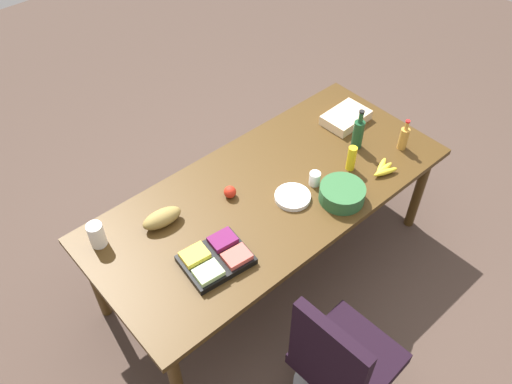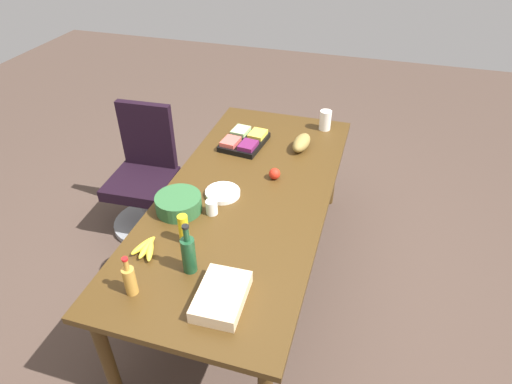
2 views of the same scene
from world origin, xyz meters
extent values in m
plane|color=#49382F|center=(0.00, 0.00, 0.00)|extent=(10.00, 10.00, 0.00)
cube|color=#442E12|center=(0.00, 0.00, 0.74)|extent=(2.33, 1.04, 0.04)
cylinder|color=#442E12|center=(-1.07, -0.43, 0.36)|extent=(0.07, 0.07, 0.72)
cylinder|color=#442E12|center=(1.07, -0.43, 0.36)|extent=(0.07, 0.07, 0.72)
cylinder|color=#442E12|center=(-1.07, 0.43, 0.36)|extent=(0.07, 0.07, 0.72)
cylinder|color=gray|center=(-0.32, -0.97, 0.03)|extent=(0.56, 0.56, 0.05)
cylinder|color=gray|center=(-0.32, -0.97, 0.24)|extent=(0.06, 0.06, 0.38)
cube|color=black|center=(-0.32, -0.97, 0.43)|extent=(0.51, 0.51, 0.09)
cube|color=black|center=(-0.54, -0.99, 0.75)|extent=(0.08, 0.43, 0.54)
cube|color=beige|center=(0.86, 0.15, 0.80)|extent=(0.33, 0.23, 0.07)
sphere|color=red|center=(-0.22, 0.13, 0.80)|extent=(0.08, 0.08, 0.08)
ellipsoid|color=olive|center=(-0.65, 0.22, 0.81)|extent=(0.25, 0.14, 0.10)
cylinder|color=white|center=(0.25, -0.13, 0.81)|extent=(0.09, 0.09, 0.09)
cylinder|color=#1A4728|center=(0.71, -0.07, 0.86)|extent=(0.08, 0.08, 0.20)
cylinder|color=#1A4728|center=(0.71, -0.07, 1.01)|extent=(0.04, 0.04, 0.08)
cylinder|color=black|center=(0.71, -0.07, 1.05)|extent=(0.04, 0.04, 0.01)
cylinder|color=#C48B37|center=(0.93, -0.28, 0.84)|extent=(0.07, 0.07, 0.16)
cylinder|color=#C48B37|center=(0.93, -0.28, 0.95)|extent=(0.03, 0.03, 0.06)
cylinder|color=red|center=(0.93, -0.28, 0.98)|extent=(0.03, 0.03, 0.01)
cube|color=black|center=(-0.59, -0.20, 0.78)|extent=(0.39, 0.32, 0.04)
cube|color=#ABD288|center=(-0.68, -0.26, 0.82)|extent=(0.16, 0.13, 0.03)
cube|color=#D7564C|center=(-0.51, -0.28, 0.82)|extent=(0.16, 0.13, 0.03)
cube|color=yellow|center=(-0.67, -0.12, 0.82)|extent=(0.16, 0.13, 0.03)
cube|color=#621A4B|center=(-0.49, -0.14, 0.82)|extent=(0.16, 0.13, 0.03)
cylinder|color=#2C5E32|center=(0.27, -0.34, 0.81)|extent=(0.28, 0.28, 0.10)
cylinder|color=white|center=(0.06, -0.14, 0.78)|extent=(0.23, 0.23, 0.03)
cylinder|color=yellow|center=(0.52, -0.19, 0.85)|extent=(0.07, 0.07, 0.18)
ellipsoid|color=yellow|center=(0.64, -0.38, 0.79)|extent=(0.17, 0.09, 0.04)
ellipsoid|color=gold|center=(0.65, -0.35, 0.79)|extent=(0.17, 0.04, 0.04)
ellipsoid|color=yellow|center=(0.66, -0.33, 0.79)|extent=(0.17, 0.10, 0.04)
cylinder|color=white|center=(-1.00, 0.33, 0.84)|extent=(0.11, 0.11, 0.16)
camera|label=1|loc=(-1.56, -1.63, 3.10)|focal=36.97mm
camera|label=2|loc=(2.14, 0.71, 2.42)|focal=30.91mm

